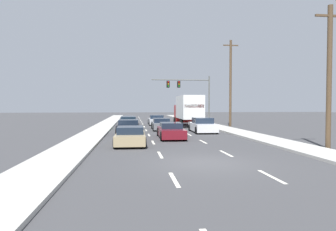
# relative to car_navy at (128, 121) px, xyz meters

# --- Properties ---
(ground_plane) EXTENTS (140.00, 140.00, 0.00)m
(ground_plane) POSITION_rel_car_navy_xyz_m (3.58, -0.89, -0.54)
(ground_plane) COLOR #3D3D3F
(sidewalk_right) EXTENTS (2.30, 80.00, 0.14)m
(sidewalk_right) POSITION_rel_car_navy_xyz_m (9.98, -5.89, -0.47)
(sidewalk_right) COLOR #B2AFA8
(sidewalk_right) RESTS_ON ground_plane
(sidewalk_left) EXTENTS (2.30, 80.00, 0.14)m
(sidewalk_left) POSITION_rel_car_navy_xyz_m (-2.82, -5.89, -0.47)
(sidewalk_left) COLOR #B2AFA8
(sidewalk_left) RESTS_ON ground_plane
(lane_markings) EXTENTS (3.54, 62.00, 0.01)m
(lane_markings) POSITION_rel_car_navy_xyz_m (3.58, -3.60, -0.54)
(lane_markings) COLOR silver
(lane_markings) RESTS_ON ground_plane
(car_navy) EXTENTS (1.87, 4.71, 1.14)m
(car_navy) POSITION_rel_car_navy_xyz_m (0.00, 0.00, 0.00)
(car_navy) COLOR #141E4C
(car_navy) RESTS_ON ground_plane
(car_green) EXTENTS (1.87, 4.64, 1.30)m
(car_green) POSITION_rel_car_navy_xyz_m (0.09, -6.39, 0.06)
(car_green) COLOR #196B38
(car_green) RESTS_ON ground_plane
(car_black) EXTENTS (2.04, 4.24, 1.25)m
(car_black) POSITION_rel_car_navy_xyz_m (0.18, -12.78, 0.04)
(car_black) COLOR black
(car_black) RESTS_ON ground_plane
(car_tan) EXTENTS (1.97, 4.26, 1.16)m
(car_tan) POSITION_rel_car_navy_xyz_m (0.38, -19.61, 0.00)
(car_tan) COLOR tan
(car_tan) RESTS_ON ground_plane
(car_silver) EXTENTS (1.99, 4.23, 1.24)m
(car_silver) POSITION_rel_car_navy_xyz_m (3.54, -0.57, 0.03)
(car_silver) COLOR #B7BABF
(car_silver) RESTS_ON ground_plane
(car_gray) EXTENTS (1.90, 4.48, 1.19)m
(car_gray) POSITION_rel_car_navy_xyz_m (3.40, -8.44, 0.01)
(car_gray) COLOR slate
(car_gray) RESTS_ON ground_plane
(car_maroon) EXTENTS (1.92, 4.64, 1.18)m
(car_maroon) POSITION_rel_car_navy_xyz_m (3.38, -16.16, 0.01)
(car_maroon) COLOR maroon
(car_maroon) RESTS_ON ground_plane
(box_truck) EXTENTS (2.62, 7.92, 3.59)m
(box_truck) POSITION_rel_car_navy_xyz_m (7.12, -3.32, 1.50)
(box_truck) COLOR white
(box_truck) RESTS_ON ground_plane
(car_white) EXTENTS (2.06, 4.49, 1.35)m
(car_white) POSITION_rel_car_navy_xyz_m (6.93, -11.57, 0.07)
(car_white) COLOR white
(car_white) RESTS_ON ground_plane
(traffic_signal_mast) EXTENTS (8.58, 0.69, 6.79)m
(traffic_signal_mast) POSITION_rel_car_navy_xyz_m (8.21, 4.43, 4.47)
(traffic_signal_mast) COLOR #595B56
(traffic_signal_mast) RESTS_ON ground_plane
(utility_pole_near) EXTENTS (1.80, 0.28, 8.12)m
(utility_pole_near) POSITION_rel_car_navy_xyz_m (11.61, -22.60, 3.65)
(utility_pole_near) COLOR brown
(utility_pole_near) RESTS_ON ground_plane
(utility_pole_mid) EXTENTS (1.80, 0.28, 10.08)m
(utility_pole_mid) POSITION_rel_car_navy_xyz_m (11.94, -4.51, 4.64)
(utility_pole_mid) COLOR brown
(utility_pole_mid) RESTS_ON ground_plane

